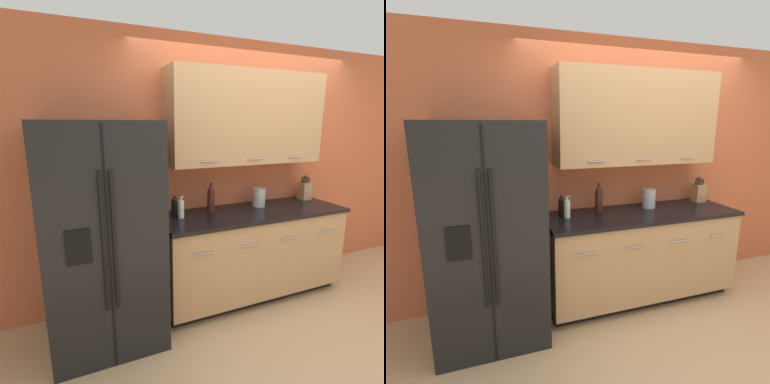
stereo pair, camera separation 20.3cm
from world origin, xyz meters
The scene contains 9 objects.
ground_plane centered at (0.00, 0.00, 0.00)m, with size 14.00×14.00×0.00m, color tan.
wall_back centered at (-0.03, 1.12, 1.44)m, with size 10.00×0.39×2.60m.
counter_unit centered at (-0.12, 0.83, 0.47)m, with size 1.95×0.64×0.92m.
refrigerator centered at (-1.59, 0.75, 0.90)m, with size 0.86×0.81×1.80m.
knife_block centered at (0.70, 0.99, 1.03)m, with size 0.12×0.11×0.29m.
wine_bottle centered at (-0.52, 0.96, 1.06)m, with size 0.07×0.07×0.29m.
soap_dispenser centered at (-0.87, 0.88, 1.01)m, with size 0.07×0.06×0.21m.
oil_bottle centered at (-0.89, 0.98, 1.02)m, with size 0.06×0.06×0.19m.
steel_canister centered at (0.04, 0.94, 1.02)m, with size 0.14×0.14×0.21m.
Camera 2 is at (-1.61, -1.68, 1.78)m, focal length 28.00 mm.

